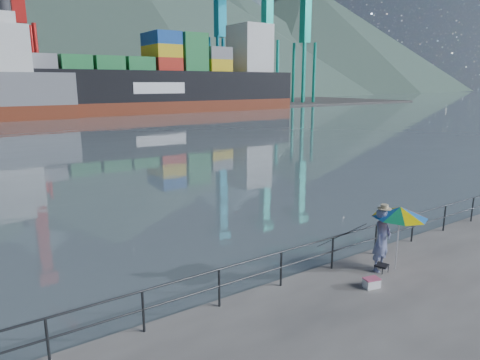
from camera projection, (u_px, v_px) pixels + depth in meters
The scene contains 11 objects.
far_dock at pixel (48, 109), 91.48m from camera, with size 200.00×40.00×0.40m, color #514F4C.
guardrail at pixel (308, 260), 12.32m from camera, with size 22.00×0.06×1.03m.
mountains at pixel (58, 14), 191.79m from camera, with size 600.00×332.80×80.00m.
port_cranes at pixel (153, 32), 92.18m from camera, with size 116.00×28.00×38.40m.
container_stacks at pixel (154, 93), 104.95m from camera, with size 58.00×8.40×7.80m.
fisherman at pixel (382, 240), 12.68m from camera, with size 0.69×0.45×1.90m, color navy.
beach_umbrella at pixel (400, 212), 12.58m from camera, with size 1.64×1.64×1.95m.
folding_stool at pixel (381, 268), 12.73m from camera, with size 0.44×0.44×0.23m.
cooler_bag at pixel (371, 283), 11.76m from camera, with size 0.42×0.28×0.24m, color white.
fishing_rod at pixel (339, 263), 13.36m from camera, with size 0.02×0.02×2.23m, color black.
container_ship at pixel (156, 81), 82.60m from camera, with size 62.55×10.42×18.10m.
Camera 1 is at (-8.09, -6.70, 5.52)m, focal length 32.00 mm.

